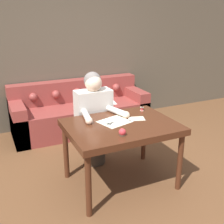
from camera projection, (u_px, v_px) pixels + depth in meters
ground_plane at (124, 187)px, 3.16m from camera, size 16.00×16.00×0.00m
wall_back at (64, 49)px, 4.62m from camera, size 8.00×0.06×2.60m
dining_table at (121, 130)px, 3.03m from camera, size 1.17×0.87×0.73m
couch at (80, 112)px, 4.65m from camera, size 2.19×0.78×0.80m
person at (94, 118)px, 3.48m from camera, size 0.53×0.61×1.20m
pattern_paper_main at (115, 122)px, 3.06m from camera, size 0.38×0.35×0.00m
pattern_paper_offcut at (136, 119)px, 3.15m from camera, size 0.21×0.18×0.00m
scissors at (112, 123)px, 3.02m from camera, size 0.23×0.12×0.01m
thread_spool at (142, 109)px, 3.41m from camera, size 0.04×0.04×0.05m
pin_cushion at (122, 132)px, 2.71m from camera, size 0.07×0.07×0.07m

